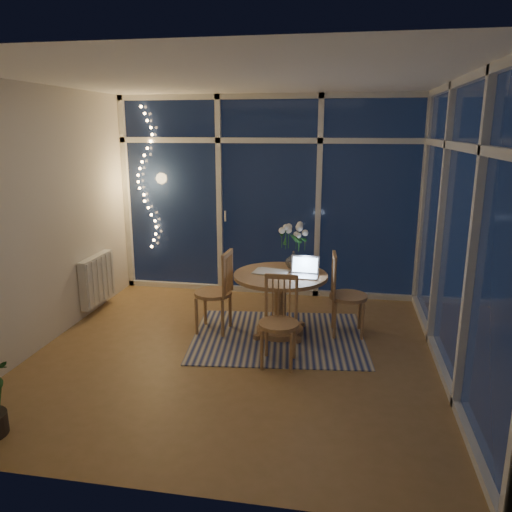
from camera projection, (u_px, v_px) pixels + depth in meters
name	position (u px, v px, depth m)	size (l,w,h in m)	color
floor	(238.00, 353.00, 4.97)	(4.00, 4.00, 0.00)	olive
ceiling	(235.00, 78.00, 4.33)	(4.00, 4.00, 0.00)	white
wall_back	(269.00, 197.00, 6.56)	(4.00, 0.04, 2.60)	silver
wall_front	(160.00, 293.00, 2.74)	(4.00, 0.04, 2.60)	silver
wall_left	(41.00, 219.00, 4.99)	(0.04, 4.00, 2.60)	silver
wall_right	(463.00, 233.00, 4.31)	(0.04, 4.00, 2.60)	silver
window_wall_back	(268.00, 197.00, 6.52)	(4.00, 0.10, 2.60)	silver
window_wall_right	(458.00, 233.00, 4.32)	(0.10, 4.00, 2.60)	silver
radiator	(97.00, 279.00, 6.06)	(0.10, 0.70, 0.58)	silver
fairy_lights	(146.00, 179.00, 6.66)	(0.24, 0.10, 1.85)	#E5A35B
garden_patio	(317.00, 247.00, 9.67)	(12.00, 6.00, 0.10)	black
garden_fence	(295.00, 194.00, 9.99)	(11.00, 0.08, 1.80)	#392415
neighbour_roof	(320.00, 127.00, 12.48)	(7.00, 3.00, 2.20)	#2F3139
garden_shrubs	(233.00, 236.00, 8.24)	(0.90, 0.90, 0.90)	#163217
rug	(279.00, 337.00, 5.35)	(1.82, 1.45, 0.01)	beige
dining_table	(280.00, 304.00, 5.36)	(1.00, 1.00, 0.68)	olive
chair_left	(213.00, 291.00, 5.41)	(0.43, 0.43, 0.93)	olive
chair_right	(349.00, 294.00, 5.32)	(0.42, 0.42, 0.92)	olive
chair_front	(279.00, 322.00, 4.64)	(0.40, 0.40, 0.86)	olive
laptop	(304.00, 267.00, 5.15)	(0.30, 0.26, 0.22)	#B7B7BC
flower_vase	(294.00, 259.00, 5.48)	(0.20, 0.20, 0.21)	silver
bowl	(310.00, 269.00, 5.40)	(0.15, 0.15, 0.04)	silver
newspapers	(272.00, 272.00, 5.31)	(0.35, 0.27, 0.01)	silver
phone	(278.00, 274.00, 5.26)	(0.11, 0.05, 0.01)	black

